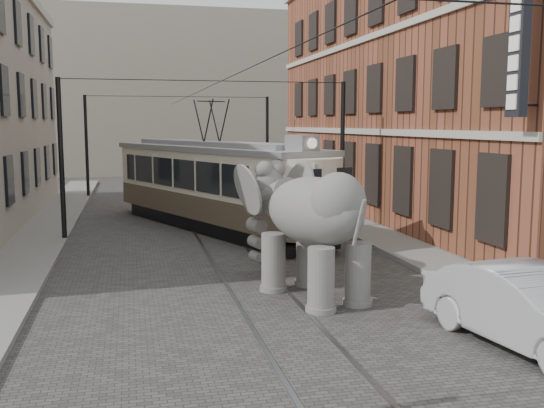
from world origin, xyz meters
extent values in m
plane|color=#464340|center=(0.00, 0.00, 0.00)|extent=(120.00, 120.00, 0.00)
cube|color=slate|center=(6.00, 0.00, 0.07)|extent=(2.00, 60.00, 0.15)
cube|color=slate|center=(-6.50, 0.00, 0.07)|extent=(2.00, 60.00, 0.15)
cube|color=brown|center=(11.00, 9.00, 6.00)|extent=(8.00, 26.00, 12.00)
cube|color=#9E9483|center=(0.00, 40.00, 7.00)|extent=(28.00, 10.00, 14.00)
imported|color=#A3A2A6|center=(4.30, -7.56, 0.79)|extent=(2.45, 4.99, 1.57)
camera|label=1|loc=(-3.16, -17.77, 4.32)|focal=40.97mm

